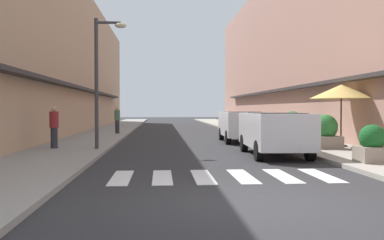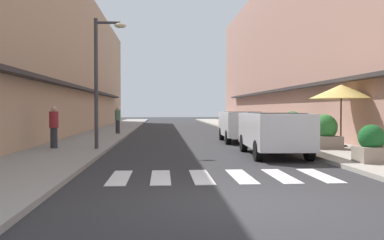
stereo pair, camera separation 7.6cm
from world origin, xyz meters
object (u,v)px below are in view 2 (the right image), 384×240
object	(u,v)px
planter_corner	(371,145)
pedestrian_walking_far	(118,119)
planter_far	(293,125)
pedestrian_walking_near	(54,126)
cafe_umbrella	(341,92)
planter_midblock	(325,133)
parked_car_mid	(241,123)
parked_car_near	(274,129)
street_lamp	(102,68)

from	to	relation	value
planter_corner	pedestrian_walking_far	distance (m)	17.04
planter_far	pedestrian_walking_near	size ratio (longest dim) A/B	0.86
cafe_umbrella	planter_midblock	bearing A→B (deg)	-142.58
planter_midblock	parked_car_mid	bearing A→B (deg)	116.36
parked_car_near	planter_corner	xyz separation A→B (m)	(2.01, -2.86, -0.31)
cafe_umbrella	planter_far	distance (m)	5.15
parked_car_near	planter_midblock	xyz separation A→B (m)	(2.31, 1.41, -0.21)
planter_corner	pedestrian_walking_near	distance (m)	11.08
parked_car_mid	cafe_umbrella	distance (m)	5.29
cafe_umbrella	planter_midblock	xyz separation A→B (m)	(-0.92, -0.70, -1.56)
planter_midblock	pedestrian_walking_near	xyz separation A→B (m)	(-10.17, 0.75, 0.24)
parked_car_near	planter_corner	size ratio (longest dim) A/B	4.31
parked_car_near	parked_car_mid	size ratio (longest dim) A/B	1.09
pedestrian_walking_near	pedestrian_walking_far	world-z (taller)	pedestrian_walking_far
planter_midblock	pedestrian_walking_near	world-z (taller)	pedestrian_walking_near
parked_car_near	street_lamp	xyz separation A→B (m)	(-6.03, 1.86, 2.19)
pedestrian_walking_far	cafe_umbrella	bearing A→B (deg)	71.04
parked_car_near	cafe_umbrella	world-z (taller)	cafe_umbrella
pedestrian_walking_far	pedestrian_walking_near	bearing A→B (deg)	18.25
planter_corner	pedestrian_walking_near	bearing A→B (deg)	153.07
pedestrian_walking_near	pedestrian_walking_far	size ratio (longest dim) A/B	0.98
parked_car_mid	planter_midblock	distance (m)	5.21
planter_midblock	planter_far	world-z (taller)	planter_far
parked_car_mid	planter_corner	distance (m)	9.16
cafe_umbrella	pedestrian_walking_near	world-z (taller)	cafe_umbrella
parked_car_near	pedestrian_walking_far	distance (m)	13.56
planter_midblock	pedestrian_walking_near	size ratio (longest dim) A/B	0.80
parked_car_mid	pedestrian_walking_near	xyz separation A→B (m)	(-7.86, -3.92, 0.03)
planter_far	pedestrian_walking_far	distance (m)	10.48
planter_far	pedestrian_walking_far	bearing A→B (deg)	152.22
parked_car_near	planter_midblock	size ratio (longest dim) A/B	3.55
planter_far	street_lamp	bearing A→B (deg)	-149.65
parked_car_near	planter_corner	distance (m)	3.51
street_lamp	cafe_umbrella	xyz separation A→B (m)	(9.26, 0.25, -0.84)
cafe_umbrella	planter_far	bearing A→B (deg)	95.05
street_lamp	planter_midblock	size ratio (longest dim) A/B	3.79
parked_car_mid	pedestrian_walking_near	bearing A→B (deg)	-153.50
parked_car_near	pedestrian_walking_far	bearing A→B (deg)	118.52
street_lamp	pedestrian_walking_near	xyz separation A→B (m)	(-1.83, 0.29, -2.16)
planter_corner	planter_far	distance (m)	9.92
parked_car_mid	planter_far	world-z (taller)	planter_far
parked_car_mid	pedestrian_walking_far	distance (m)	8.72
planter_far	planter_midblock	bearing A→B (deg)	-94.94
parked_car_near	street_lamp	world-z (taller)	street_lamp
parked_car_near	planter_midblock	world-z (taller)	parked_car_near
parked_car_mid	planter_midblock	xyz separation A→B (m)	(2.31, -4.67, -0.21)
planter_far	pedestrian_walking_near	xyz separation A→B (m)	(-10.66, -4.87, 0.15)
planter_corner	pedestrian_walking_far	xyz separation A→B (m)	(-8.49, 14.77, 0.36)
planter_midblock	street_lamp	bearing A→B (deg)	176.87
planter_corner	planter_midblock	bearing A→B (deg)	85.96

